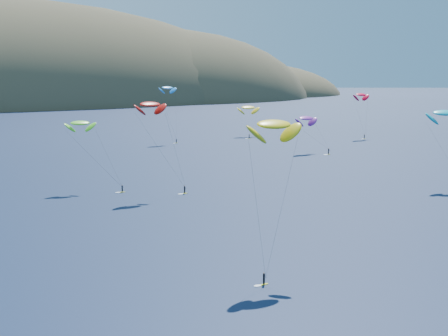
% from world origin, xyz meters
% --- Properties ---
extents(island, '(730.00, 300.00, 210.00)m').
position_xyz_m(island, '(39.40, 562.36, -10.74)').
color(island, '#3D3526').
rests_on(island, ground).
extents(kitesurfer_2, '(10.92, 8.93, 23.67)m').
position_xyz_m(kitesurfer_2, '(-23.94, 44.65, 21.18)').
color(kitesurfer_2, yellow).
rests_on(kitesurfer_2, ground).
extents(kitesurfer_3, '(11.03, 12.66, 18.13)m').
position_xyz_m(kitesurfer_3, '(-30.14, 119.38, 16.08)').
color(kitesurfer_3, yellow).
rests_on(kitesurfer_3, ground).
extents(kitesurfer_4, '(8.27, 8.48, 24.01)m').
position_xyz_m(kitesurfer_4, '(29.83, 199.56, 21.79)').
color(kitesurfer_4, yellow).
rests_on(kitesurfer_4, ground).
extents(kitesurfer_5, '(10.65, 11.97, 21.03)m').
position_xyz_m(kitesurfer_5, '(50.35, 78.11, 18.30)').
color(kitesurfer_5, yellow).
rests_on(kitesurfer_5, ground).
extents(kitesurfer_6, '(10.30, 12.43, 14.79)m').
position_xyz_m(kitesurfer_6, '(59.11, 146.59, 12.06)').
color(kitesurfer_6, yellow).
rests_on(kitesurfer_6, ground).
extents(kitesurfer_8, '(9.19, 8.14, 20.86)m').
position_xyz_m(kitesurfer_8, '(108.75, 173.88, 18.38)').
color(kitesurfer_8, yellow).
rests_on(kitesurfer_8, ground).
extents(kitesurfer_9, '(11.51, 7.39, 23.31)m').
position_xyz_m(kitesurfer_9, '(-17.77, 104.87, 20.99)').
color(kitesurfer_9, yellow).
rests_on(kitesurfer_9, ground).
extents(kitesurfer_11, '(11.99, 13.86, 15.26)m').
position_xyz_m(kitesurfer_11, '(70.76, 204.07, 12.45)').
color(kitesurfer_11, yellow).
rests_on(kitesurfer_11, ground).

